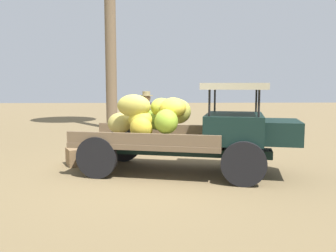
% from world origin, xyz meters
% --- Properties ---
extents(ground_plane, '(60.00, 60.00, 0.00)m').
position_xyz_m(ground_plane, '(0.00, 0.00, 0.00)').
color(ground_plane, olive).
extents(truck, '(4.65, 2.58, 1.85)m').
position_xyz_m(truck, '(0.59, 0.08, 0.94)').
color(truck, black).
rests_on(truck, ground).
extents(farmer, '(0.55, 0.51, 1.65)m').
position_xyz_m(farmer, '(-0.37, 2.14, 0.94)').
color(farmer, olive).
rests_on(farmer, ground).
extents(wooden_crate, '(0.67, 0.67, 0.39)m').
position_xyz_m(wooden_crate, '(-1.88, 0.93, 0.19)').
color(wooden_crate, olive).
rests_on(wooden_crate, ground).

